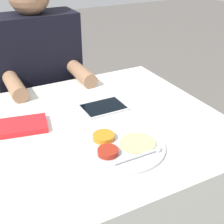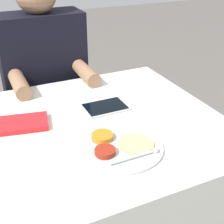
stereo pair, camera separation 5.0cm
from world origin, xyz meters
name	(u,v)px [view 1 (the left image)]	position (x,y,z in m)	size (l,w,h in m)	color
dining_table	(95,200)	(0.00, 0.00, 0.39)	(0.99, 0.88, 0.78)	silver
thali_tray	(122,146)	(0.02, -0.19, 0.79)	(0.29, 0.29, 0.03)	#B7BABF
red_notebook	(22,126)	(-0.24, 0.09, 0.79)	(0.20, 0.15, 0.02)	silver
tablet_device	(103,107)	(0.09, 0.09, 0.78)	(0.19, 0.13, 0.01)	#B7B7BC
person_diner	(42,103)	(-0.03, 0.61, 0.59)	(0.43, 0.43, 1.27)	black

